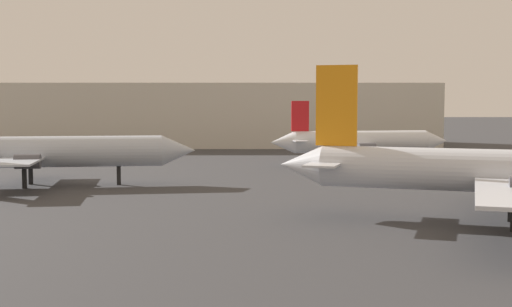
{
  "coord_description": "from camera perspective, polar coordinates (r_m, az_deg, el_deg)",
  "views": [
    {
      "loc": [
        4.02,
        -13.7,
        8.86
      ],
      "look_at": [
        3.93,
        53.46,
        3.34
      ],
      "focal_mm": 47.5,
      "sensor_mm": 36.0,
      "label": 1
    }
  ],
  "objects": [
    {
      "name": "airplane_distant",
      "position": [
        71.29,
        -17.87,
        0.13
      ],
      "size": [
        31.35,
        19.12,
        9.92
      ],
      "rotation": [
        0.0,
        0.0,
        0.13
      ],
      "color": "#B2BCCC",
      "rests_on": "ground_plane"
    },
    {
      "name": "airplane_far_left",
      "position": [
        90.57,
        8.77,
        0.98
      ],
      "size": [
        24.36,
        20.55,
        8.48
      ],
      "rotation": [
        0.0,
        0.0,
        0.15
      ],
      "color": "silver",
      "rests_on": "ground_plane"
    },
    {
      "name": "terminal_building",
      "position": [
        128.99,
        -5.06,
        3.3
      ],
      "size": [
        88.23,
        22.61,
        11.48
      ],
      "primitive_type": "cube",
      "color": "beige",
      "rests_on": "ground_plane"
    }
  ]
}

